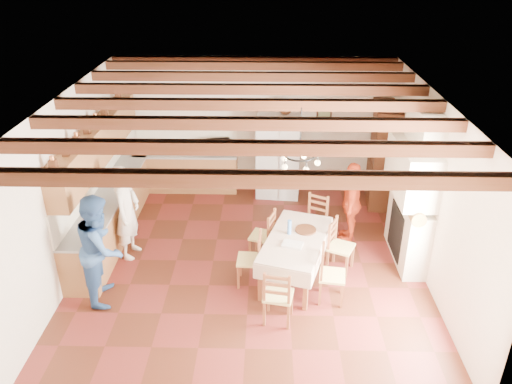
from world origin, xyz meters
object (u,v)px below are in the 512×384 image
at_px(chair_right_far, 341,246).
at_px(person_woman_blue, 101,248).
at_px(chair_left_near, 249,259).
at_px(person_man, 127,212).
at_px(chair_right_near, 332,275).
at_px(person_woman_red, 351,202).
at_px(dining_table, 296,242).
at_px(chair_end_far, 314,220).
at_px(chair_end_near, 278,294).
at_px(chair_left_far, 262,235).
at_px(hutch, 382,155).
at_px(microwave, 219,147).
at_px(refrigerator, 279,155).

bearing_deg(chair_right_far, person_woman_blue, 126.91).
relative_size(chair_left_near, person_man, 0.54).
xyz_separation_m(chair_right_near, person_woman_red, (0.54, 1.84, 0.32)).
distance_m(dining_table, chair_end_far, 1.20).
bearing_deg(chair_end_near, person_woman_blue, -0.36).
relative_size(chair_left_far, chair_end_far, 1.00).
height_order(chair_end_near, person_woman_blue, person_woman_blue).
xyz_separation_m(hutch, person_woman_red, (-0.88, -1.63, -0.29)).
bearing_deg(chair_end_near, microwave, -63.49).
bearing_deg(hutch, chair_right_far, -107.67).
bearing_deg(person_woman_blue, person_man, -13.11).
relative_size(chair_end_far, microwave, 1.81).
distance_m(person_woman_blue, microwave, 4.23).
bearing_deg(chair_end_far, chair_left_near, -105.75).
bearing_deg(microwave, person_man, -126.17).
bearing_deg(chair_right_near, microwave, 36.35).
relative_size(hutch, chair_end_far, 2.27).
bearing_deg(chair_right_near, refrigerator, 19.83).
relative_size(chair_left_near, chair_end_near, 1.00).
height_order(hutch, chair_left_near, hutch).
bearing_deg(person_man, dining_table, -95.24).
bearing_deg(person_woman_blue, dining_table, -87.92).
bearing_deg(chair_right_far, person_woman_red, 8.99).
xyz_separation_m(dining_table, person_woman_red, (1.09, 1.24, 0.11)).
bearing_deg(hutch, chair_left_near, -125.61).
distance_m(refrigerator, person_woman_blue, 4.72).
bearing_deg(chair_left_near, dining_table, 106.38).
distance_m(hutch, chair_end_near, 4.63).
height_order(chair_end_near, person_woman_red, person_woman_red).
bearing_deg(chair_right_near, chair_end_near, 129.03).
bearing_deg(person_woman_red, chair_end_far, -64.05).
relative_size(hutch, dining_table, 1.12).
relative_size(dining_table, chair_end_near, 2.03).
distance_m(hutch, chair_end_far, 2.44).
xyz_separation_m(chair_end_far, person_woman_red, (0.69, 0.14, 0.32)).
height_order(chair_end_near, person_man, person_man).
height_order(chair_right_near, microwave, microwave).
xyz_separation_m(dining_table, chair_end_far, (0.41, 1.11, -0.21)).
xyz_separation_m(refrigerator, microwave, (-1.35, 0.18, 0.10)).
bearing_deg(dining_table, chair_left_far, 134.86).
bearing_deg(chair_end_far, person_man, -145.44).
bearing_deg(person_man, chair_left_near, -103.63).
xyz_separation_m(person_woman_blue, microwave, (1.48, 3.96, 0.14)).
relative_size(refrigerator, person_woman_red, 1.18).
relative_size(chair_left_far, person_man, 0.54).
relative_size(hutch, chair_right_near, 2.27).
relative_size(refrigerator, chair_right_far, 1.97).
bearing_deg(refrigerator, person_woman_red, -50.58).
xyz_separation_m(refrigerator, chair_end_near, (-0.08, -4.32, -0.46)).
height_order(chair_right_near, person_woman_blue, person_woman_blue).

